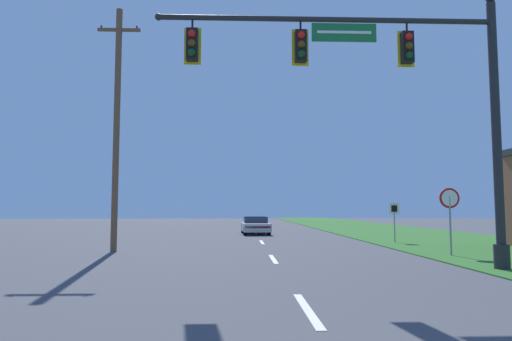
% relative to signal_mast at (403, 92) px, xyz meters
% --- Properties ---
extents(grass_verge_right, '(10.00, 110.00, 0.04)m').
position_rel_signal_mast_xyz_m(grass_verge_right, '(6.85, 19.06, -5.18)').
color(grass_verge_right, '#2D6626').
rests_on(grass_verge_right, ground).
extents(road_center_line, '(0.16, 34.80, 0.01)m').
position_rel_signal_mast_xyz_m(road_center_line, '(-3.65, 11.06, -5.19)').
color(road_center_line, silver).
rests_on(road_center_line, ground).
extents(signal_mast, '(10.32, 0.47, 8.23)m').
position_rel_signal_mast_xyz_m(signal_mast, '(0.00, 0.00, 0.00)').
color(signal_mast, '#232326').
rests_on(signal_mast, grass_verge_right).
extents(car_ahead, '(2.01, 4.56, 1.19)m').
position_rel_signal_mast_xyz_m(car_ahead, '(-3.72, 18.97, -4.59)').
color(car_ahead, black).
rests_on(car_ahead, ground).
extents(stop_sign, '(0.76, 0.07, 2.50)m').
position_rel_signal_mast_xyz_m(stop_sign, '(3.04, 3.78, -3.33)').
color(stop_sign, gray).
rests_on(stop_sign, grass_verge_right).
extents(route_sign_post, '(0.55, 0.06, 2.03)m').
position_rel_signal_mast_xyz_m(route_sign_post, '(3.23, 10.47, -3.67)').
color(route_sign_post, gray).
rests_on(route_sign_post, grass_verge_right).
extents(utility_pole_near, '(1.80, 0.26, 10.27)m').
position_rel_signal_mast_xyz_m(utility_pole_near, '(-9.99, 6.00, 0.10)').
color(utility_pole_near, brown).
rests_on(utility_pole_near, ground).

